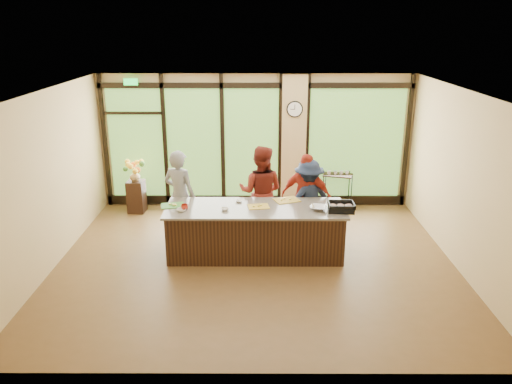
{
  "coord_description": "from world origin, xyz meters",
  "views": [
    {
      "loc": [
        0.04,
        -8.02,
        4.04
      ],
      "look_at": [
        0.01,
        0.4,
        1.17
      ],
      "focal_mm": 35.0,
      "sensor_mm": 36.0,
      "label": 1
    }
  ],
  "objects_px": {
    "cook_right": "(308,200)",
    "flower_stand": "(137,196)",
    "island_base": "(255,232)",
    "bar_cart": "(337,186)",
    "cook_left": "(180,196)",
    "roasting_pan": "(341,209)"
  },
  "relations": [
    {
      "from": "cook_right",
      "to": "flower_stand",
      "type": "distance_m",
      "value": 3.98
    },
    {
      "from": "island_base",
      "to": "bar_cart",
      "type": "relative_size",
      "value": 3.52
    },
    {
      "from": "flower_stand",
      "to": "cook_left",
      "type": "bearing_deg",
      "value": -46.74
    },
    {
      "from": "island_base",
      "to": "cook_right",
      "type": "bearing_deg",
      "value": 36.94
    },
    {
      "from": "island_base",
      "to": "roasting_pan",
      "type": "relative_size",
      "value": 6.91
    },
    {
      "from": "cook_left",
      "to": "cook_right",
      "type": "relative_size",
      "value": 1.13
    },
    {
      "from": "island_base",
      "to": "bar_cart",
      "type": "height_order",
      "value": "bar_cart"
    },
    {
      "from": "cook_right",
      "to": "roasting_pan",
      "type": "xyz_separation_m",
      "value": [
        0.48,
        -0.94,
        0.17
      ]
    },
    {
      "from": "island_base",
      "to": "cook_left",
      "type": "height_order",
      "value": "cook_left"
    },
    {
      "from": "island_base",
      "to": "cook_left",
      "type": "relative_size",
      "value": 1.73
    },
    {
      "from": "island_base",
      "to": "bar_cart",
      "type": "distance_m",
      "value": 3.07
    },
    {
      "from": "cook_right",
      "to": "flower_stand",
      "type": "xyz_separation_m",
      "value": [
        -3.69,
        1.41,
        -0.43
      ]
    },
    {
      "from": "cook_left",
      "to": "roasting_pan",
      "type": "bearing_deg",
      "value": -173.07
    },
    {
      "from": "cook_left",
      "to": "cook_right",
      "type": "distance_m",
      "value": 2.48
    },
    {
      "from": "cook_left",
      "to": "flower_stand",
      "type": "height_order",
      "value": "cook_left"
    },
    {
      "from": "cook_left",
      "to": "bar_cart",
      "type": "relative_size",
      "value": 2.04
    },
    {
      "from": "cook_right",
      "to": "roasting_pan",
      "type": "relative_size",
      "value": 3.53
    },
    {
      "from": "island_base",
      "to": "cook_left",
      "type": "bearing_deg",
      "value": 154.67
    },
    {
      "from": "cook_left",
      "to": "roasting_pan",
      "type": "distance_m",
      "value": 3.07
    },
    {
      "from": "bar_cart",
      "to": "flower_stand",
      "type": "bearing_deg",
      "value": -159.8
    },
    {
      "from": "flower_stand",
      "to": "island_base",
      "type": "bearing_deg",
      "value": -35.2
    },
    {
      "from": "cook_left",
      "to": "flower_stand",
      "type": "xyz_separation_m",
      "value": [
        -1.22,
        1.49,
        -0.54
      ]
    }
  ]
}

